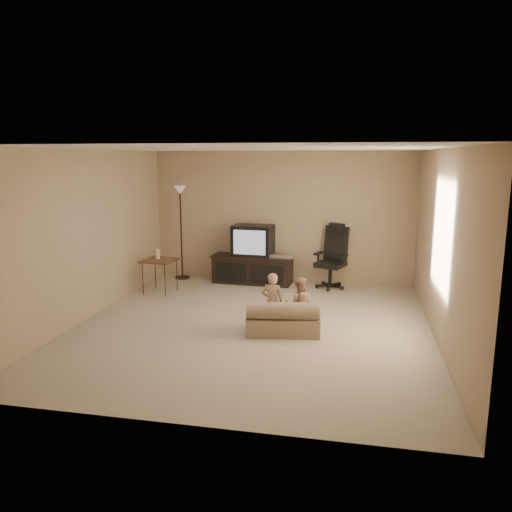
{
  "coord_description": "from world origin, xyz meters",
  "views": [
    {
      "loc": [
        1.41,
        -6.68,
        2.39
      ],
      "look_at": [
        -0.07,
        0.6,
        0.91
      ],
      "focal_mm": 35.0,
      "sensor_mm": 36.0,
      "label": 1
    }
  ],
  "objects_px": {
    "floor_lamp": "(180,211)",
    "toddler_right": "(299,305)",
    "side_table": "(159,260)",
    "toddler_left": "(272,302)",
    "office_chair": "(332,265)",
    "tv_stand": "(253,259)",
    "child_sofa": "(283,320)"
  },
  "relations": [
    {
      "from": "toddler_left",
      "to": "office_chair",
      "type": "bearing_deg",
      "value": -101.52
    },
    {
      "from": "child_sofa",
      "to": "toddler_right",
      "type": "distance_m",
      "value": 0.31
    },
    {
      "from": "office_chair",
      "to": "toddler_right",
      "type": "xyz_separation_m",
      "value": [
        -0.32,
        -2.54,
        -0.03
      ]
    },
    {
      "from": "office_chair",
      "to": "floor_lamp",
      "type": "relative_size",
      "value": 0.65
    },
    {
      "from": "tv_stand",
      "to": "side_table",
      "type": "distance_m",
      "value": 1.82
    },
    {
      "from": "floor_lamp",
      "to": "toddler_left",
      "type": "height_order",
      "value": "floor_lamp"
    },
    {
      "from": "tv_stand",
      "to": "floor_lamp",
      "type": "bearing_deg",
      "value": -179.22
    },
    {
      "from": "office_chair",
      "to": "toddler_left",
      "type": "relative_size",
      "value": 1.43
    },
    {
      "from": "office_chair",
      "to": "floor_lamp",
      "type": "bearing_deg",
      "value": -160.74
    },
    {
      "from": "floor_lamp",
      "to": "toddler_left",
      "type": "distance_m",
      "value": 3.64
    },
    {
      "from": "side_table",
      "to": "floor_lamp",
      "type": "height_order",
      "value": "floor_lamp"
    },
    {
      "from": "side_table",
      "to": "toddler_left",
      "type": "height_order",
      "value": "toddler_left"
    },
    {
      "from": "child_sofa",
      "to": "toddler_right",
      "type": "xyz_separation_m",
      "value": [
        0.21,
        0.1,
        0.2
      ]
    },
    {
      "from": "office_chair",
      "to": "floor_lamp",
      "type": "xyz_separation_m",
      "value": [
        -2.97,
        0.13,
        0.91
      ]
    },
    {
      "from": "toddler_right",
      "to": "side_table",
      "type": "bearing_deg",
      "value": -39.56
    },
    {
      "from": "side_table",
      "to": "toddler_right",
      "type": "height_order",
      "value": "side_table"
    },
    {
      "from": "tv_stand",
      "to": "toddler_left",
      "type": "height_order",
      "value": "tv_stand"
    },
    {
      "from": "office_chair",
      "to": "side_table",
      "type": "distance_m",
      "value": 3.15
    },
    {
      "from": "side_table",
      "to": "toddler_left",
      "type": "distance_m",
      "value": 2.8
    },
    {
      "from": "child_sofa",
      "to": "toddler_left",
      "type": "height_order",
      "value": "toddler_left"
    },
    {
      "from": "floor_lamp",
      "to": "toddler_right",
      "type": "relative_size",
      "value": 2.32
    },
    {
      "from": "child_sofa",
      "to": "toddler_right",
      "type": "bearing_deg",
      "value": 16.85
    },
    {
      "from": "floor_lamp",
      "to": "office_chair",
      "type": "bearing_deg",
      "value": -2.53
    },
    {
      "from": "toddler_right",
      "to": "tv_stand",
      "type": "bearing_deg",
      "value": -74.65
    },
    {
      "from": "tv_stand",
      "to": "office_chair",
      "type": "xyz_separation_m",
      "value": [
        1.51,
        -0.07,
        -0.04
      ]
    },
    {
      "from": "side_table",
      "to": "floor_lamp",
      "type": "relative_size",
      "value": 0.45
    },
    {
      "from": "toddler_left",
      "to": "tv_stand",
      "type": "bearing_deg",
      "value": -69.08
    },
    {
      "from": "floor_lamp",
      "to": "toddler_right",
      "type": "distance_m",
      "value": 3.88
    },
    {
      "from": "tv_stand",
      "to": "toddler_right",
      "type": "height_order",
      "value": "tv_stand"
    },
    {
      "from": "office_chair",
      "to": "child_sofa",
      "type": "height_order",
      "value": "office_chair"
    },
    {
      "from": "tv_stand",
      "to": "child_sofa",
      "type": "height_order",
      "value": "tv_stand"
    },
    {
      "from": "office_chair",
      "to": "child_sofa",
      "type": "bearing_deg",
      "value": -79.52
    }
  ]
}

